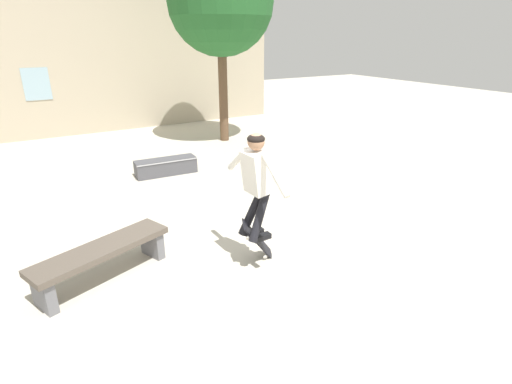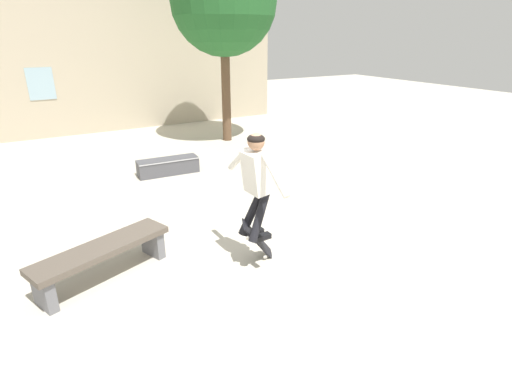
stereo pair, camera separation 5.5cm
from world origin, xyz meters
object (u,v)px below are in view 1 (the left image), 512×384
object	(u,v)px
tree_right	(221,2)
park_bench	(102,256)
skater	(256,178)
skate_ledge	(166,167)
skateboard_flipping	(258,240)

from	to	relation	value
tree_right	park_bench	bearing A→B (deg)	-128.53
tree_right	skater	bearing A→B (deg)	-112.83
tree_right	skate_ledge	world-z (taller)	tree_right
tree_right	park_bench	world-z (taller)	tree_right
tree_right	skate_ledge	xyz separation A→B (m)	(-2.49, -2.10, -3.53)
skater	park_bench	bearing A→B (deg)	156.93
tree_right	skateboard_flipping	world-z (taller)	tree_right
skater	skateboard_flipping	xyz separation A→B (m)	(0.06, 0.06, -0.93)
park_bench	skateboard_flipping	world-z (taller)	skateboard_flipping
park_bench	tree_right	bearing A→B (deg)	30.59
park_bench	skateboard_flipping	distance (m)	2.01
park_bench	skater	xyz separation A→B (m)	(1.85, -0.67, 0.90)
skate_ledge	skateboard_flipping	xyz separation A→B (m)	(-0.11, -4.19, 0.14)
skate_ledge	skater	distance (m)	4.39
skater	skateboard_flipping	world-z (taller)	skater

